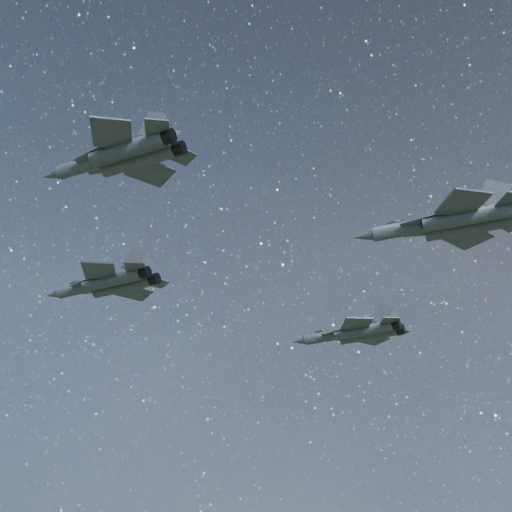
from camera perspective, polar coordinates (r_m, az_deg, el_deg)
The scene contains 4 objects.
jet_lead at distance 71.66m, azimuth -13.84°, elevation -2.53°, with size 16.41×11.55×4.15m.
jet_left at distance 86.86m, azimuth 9.56°, elevation -7.20°, with size 17.30×12.27×4.39m.
jet_right at distance 57.52m, azimuth -12.65°, elevation 9.29°, with size 16.16×11.30×4.07m.
jet_slot at distance 59.91m, azimuth 18.23°, elevation 3.07°, with size 16.85×11.66×4.23m.
Camera 1 is at (33.53, -51.23, 112.14)m, focal length 42.00 mm.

